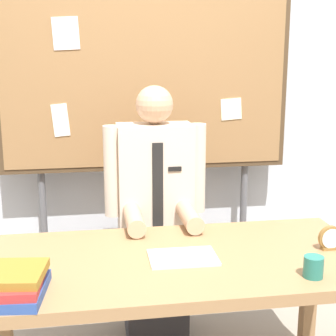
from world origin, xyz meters
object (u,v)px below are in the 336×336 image
(bulletin_board, at_px, (146,75))
(desk_clock, at_px, (331,239))
(person, at_px, (155,227))
(desk, at_px, (175,276))
(book_stack, at_px, (13,284))
(open_notebook, at_px, (183,257))
(coffee_mug, at_px, (313,267))

(bulletin_board, xyz_separation_m, desk_clock, (0.70, -1.04, -0.68))
(person, distance_m, desk_clock, 0.96)
(desk, distance_m, desk_clock, 0.71)
(bulletin_board, bearing_deg, desk_clock, -56.15)
(book_stack, relative_size, open_notebook, 1.05)
(bulletin_board, xyz_separation_m, book_stack, (-0.64, -1.27, -0.68))
(desk, relative_size, coffee_mug, 19.95)
(person, xyz_separation_m, open_notebook, (0.03, -0.65, 0.09))
(desk, bearing_deg, bulletin_board, 90.01)
(desk, height_order, book_stack, book_stack)
(open_notebook, bearing_deg, coffee_mug, -28.66)
(desk, xyz_separation_m, person, (0.00, 0.63, 0.01))
(coffee_mug, bearing_deg, desk, 151.02)
(book_stack, height_order, coffee_mug, book_stack)
(book_stack, distance_m, desk_clock, 1.35)
(bulletin_board, relative_size, coffee_mug, 24.59)
(book_stack, bearing_deg, bulletin_board, 63.45)
(book_stack, bearing_deg, open_notebook, 19.31)
(bulletin_board, bearing_deg, person, -89.96)
(desk, distance_m, coffee_mug, 0.59)
(desk, height_order, person, person)
(open_notebook, bearing_deg, book_stack, -160.69)
(desk_clock, relative_size, coffee_mug, 1.28)
(desk, bearing_deg, desk_clock, -1.75)
(desk, relative_size, desk_clock, 15.55)
(person, height_order, open_notebook, person)
(bulletin_board, bearing_deg, coffee_mug, -68.91)
(open_notebook, height_order, coffee_mug, coffee_mug)
(open_notebook, bearing_deg, person, 92.63)
(person, xyz_separation_m, coffee_mug, (0.50, -0.91, 0.13))
(bulletin_board, relative_size, book_stack, 6.90)
(book_stack, xyz_separation_m, desk_clock, (1.33, 0.23, 0.00))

